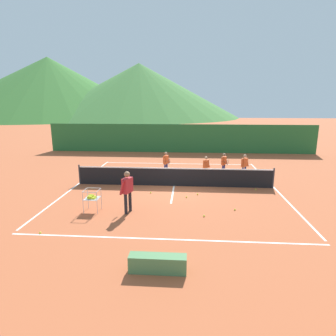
# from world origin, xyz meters

# --- Properties ---
(ground_plane) EXTENTS (120.00, 120.00, 0.00)m
(ground_plane) POSITION_xyz_m (0.00, 0.00, 0.00)
(ground_plane) COLOR #B25633
(line_baseline_near) EXTENTS (10.24, 0.08, 0.01)m
(line_baseline_near) POSITION_xyz_m (0.00, -5.85, 0.00)
(line_baseline_near) COLOR white
(line_baseline_near) RESTS_ON ground
(line_baseline_far) EXTENTS (10.24, 0.08, 0.01)m
(line_baseline_far) POSITION_xyz_m (0.00, 5.36, 0.00)
(line_baseline_far) COLOR white
(line_baseline_far) RESTS_ON ground
(line_sideline_west) EXTENTS (0.08, 11.21, 0.01)m
(line_sideline_west) POSITION_xyz_m (-5.12, 0.00, 0.00)
(line_sideline_west) COLOR white
(line_sideline_west) RESTS_ON ground
(line_sideline_east) EXTENTS (0.08, 11.21, 0.01)m
(line_sideline_east) POSITION_xyz_m (5.12, 0.00, 0.00)
(line_sideline_east) COLOR white
(line_sideline_east) RESTS_ON ground
(line_service_center) EXTENTS (0.08, 5.21, 0.01)m
(line_service_center) POSITION_xyz_m (0.00, 0.00, 0.00)
(line_service_center) COLOR white
(line_service_center) RESTS_ON ground
(tennis_net) EXTENTS (10.13, 0.08, 1.05)m
(tennis_net) POSITION_xyz_m (0.00, 0.00, 0.50)
(tennis_net) COLOR #333338
(tennis_net) RESTS_ON ground
(instructor) EXTENTS (0.48, 0.84, 1.68)m
(instructor) POSITION_xyz_m (-1.64, -3.70, 1.01)
(instructor) COLOR black
(instructor) RESTS_ON ground
(student_0) EXTENTS (0.42, 0.73, 1.37)m
(student_0) POSITION_xyz_m (-0.60, 2.32, 0.83)
(student_0) COLOR navy
(student_0) RESTS_ON ground
(student_1) EXTENTS (0.43, 0.50, 1.30)m
(student_1) POSITION_xyz_m (1.72, 1.52, 0.78)
(student_1) COLOR silver
(student_1) RESTS_ON ground
(student_2) EXTENTS (0.42, 0.72, 1.33)m
(student_2) POSITION_xyz_m (2.82, 2.38, 0.80)
(student_2) COLOR navy
(student_2) RESTS_ON ground
(student_3) EXTENTS (0.50, 0.49, 1.37)m
(student_3) POSITION_xyz_m (3.92, 1.88, 0.82)
(student_3) COLOR navy
(student_3) RESTS_ON ground
(ball_cart) EXTENTS (0.58, 0.58, 0.90)m
(ball_cart) POSITION_xyz_m (-3.10, -3.69, 0.59)
(ball_cart) COLOR #B7B7BC
(ball_cart) RESTS_ON ground
(tennis_ball_0) EXTENTS (0.07, 0.07, 0.07)m
(tennis_ball_0) POSITION_xyz_m (0.66, -1.80, 0.03)
(tennis_ball_0) COLOR yellow
(tennis_ball_0) RESTS_ON ground
(tennis_ball_1) EXTENTS (0.07, 0.07, 0.07)m
(tennis_ball_1) POSITION_xyz_m (-1.05, -1.28, 0.03)
(tennis_ball_1) COLOR yellow
(tennis_ball_1) RESTS_ON ground
(tennis_ball_2) EXTENTS (0.07, 0.07, 0.07)m
(tennis_ball_2) POSITION_xyz_m (1.36, -3.93, 0.03)
(tennis_ball_2) COLOR yellow
(tennis_ball_2) RESTS_ON ground
(tennis_ball_3) EXTENTS (0.07, 0.07, 0.07)m
(tennis_ball_3) POSITION_xyz_m (4.09, -0.42, 0.03)
(tennis_ball_3) COLOR yellow
(tennis_ball_3) RESTS_ON ground
(tennis_ball_4) EXTENTS (0.07, 0.07, 0.07)m
(tennis_ball_4) POSITION_xyz_m (2.64, -3.19, 0.03)
(tennis_ball_4) COLOR yellow
(tennis_ball_4) RESTS_ON ground
(tennis_ball_5) EXTENTS (0.07, 0.07, 0.07)m
(tennis_ball_5) POSITION_xyz_m (-4.19, -5.76, 0.03)
(tennis_ball_5) COLOR yellow
(tennis_ball_5) RESTS_ON ground
(tennis_ball_6) EXTENTS (0.07, 0.07, 0.07)m
(tennis_ball_6) POSITION_xyz_m (1.18, -1.34, 0.03)
(tennis_ball_6) COLOR yellow
(tennis_ball_6) RESTS_ON ground
(windscreen_fence) EXTENTS (22.54, 0.08, 2.40)m
(windscreen_fence) POSITION_xyz_m (0.00, 9.84, 1.20)
(windscreen_fence) COLOR #286B33
(windscreen_fence) RESTS_ON ground
(courtside_bench) EXTENTS (1.50, 0.36, 0.46)m
(courtside_bench) POSITION_xyz_m (-0.03, -7.62, 0.23)
(courtside_bench) COLOR #4C7F4C
(courtside_bench) RESTS_ON ground
(hill_0) EXTENTS (52.13, 52.13, 13.79)m
(hill_0) POSITION_xyz_m (-12.53, 62.97, 6.90)
(hill_0) COLOR #427A38
(hill_0) RESTS_ON ground
(hill_1) EXTENTS (59.01, 59.01, 15.74)m
(hill_1) POSITION_xyz_m (-37.60, 63.96, 7.87)
(hill_1) COLOR #38702D
(hill_1) RESTS_ON ground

